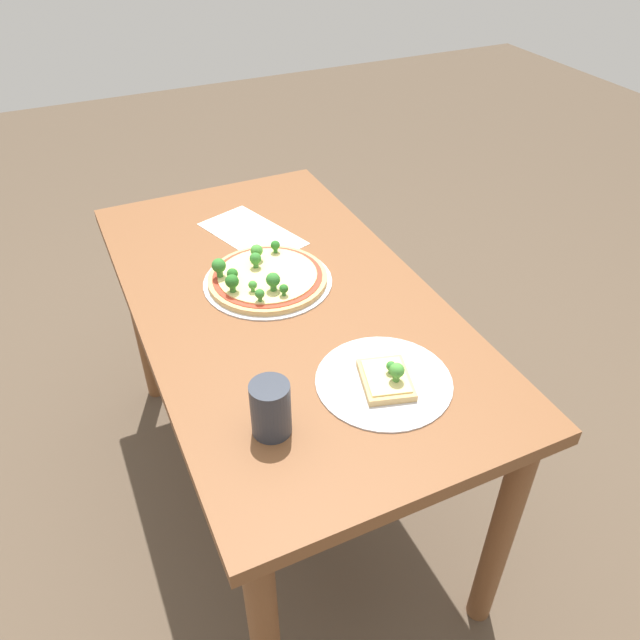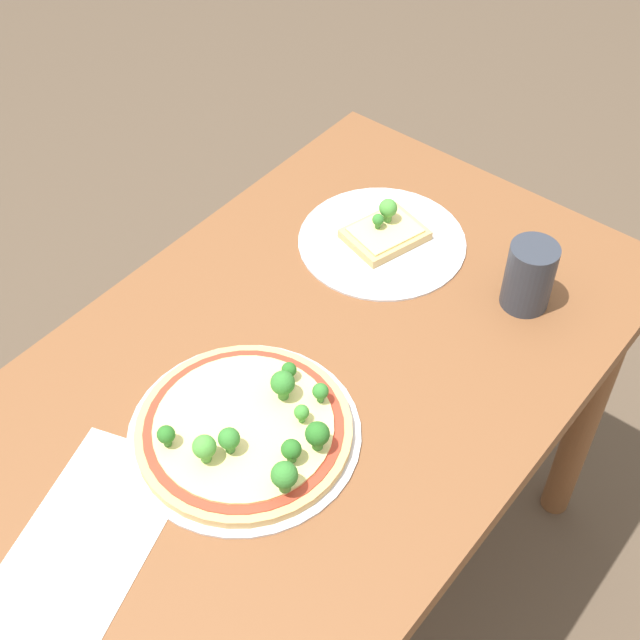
# 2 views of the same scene
# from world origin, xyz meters

# --- Properties ---
(ground_plane) EXTENTS (8.00, 8.00, 0.00)m
(ground_plane) POSITION_xyz_m (0.00, 0.00, 0.00)
(ground_plane) COLOR brown
(dining_table) EXTENTS (1.30, 0.70, 0.73)m
(dining_table) POSITION_xyz_m (0.00, 0.00, 0.63)
(dining_table) COLOR brown
(dining_table) RESTS_ON ground_plane
(pizza_tray_whole) EXTENTS (0.33, 0.33, 0.07)m
(pizza_tray_whole) POSITION_xyz_m (0.07, 0.02, 0.75)
(pizza_tray_whole) COLOR silver
(pizza_tray_whole) RESTS_ON dining_table
(pizza_tray_slice) EXTENTS (0.28, 0.28, 0.07)m
(pizza_tray_slice) POSITION_xyz_m (-0.38, -0.08, 0.74)
(pizza_tray_slice) COLOR silver
(pizza_tray_slice) RESTS_ON dining_table
(drinking_cup) EXTENTS (0.08, 0.08, 0.12)m
(drinking_cup) POSITION_xyz_m (-0.40, 0.18, 0.79)
(drinking_cup) COLOR #2D333D
(drinking_cup) RESTS_ON dining_table
(paper_menu) EXTENTS (0.34, 0.25, 0.00)m
(paper_menu) POSITION_xyz_m (0.32, -0.04, 0.73)
(paper_menu) COLOR white
(paper_menu) RESTS_ON dining_table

